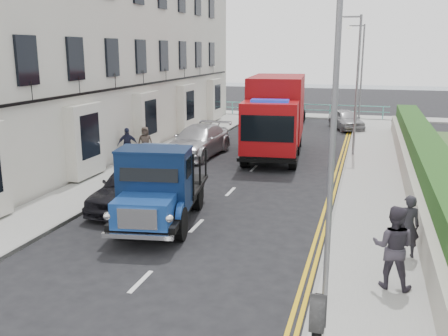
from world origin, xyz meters
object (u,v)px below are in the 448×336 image
at_px(lamp_far, 360,70).
at_px(lamp_near, 327,122).
at_px(red_lorry, 275,114).
at_px(parked_car_front, 133,186).
at_px(lamp_mid, 355,78).
at_px(bedford_lorry, 157,192).
at_px(pedestrian_east_near, 408,226).

bearing_deg(lamp_far, lamp_near, -90.00).
relative_size(red_lorry, parked_car_front, 1.77).
relative_size(lamp_far, red_lorry, 0.89).
bearing_deg(lamp_near, red_lorry, 104.03).
xyz_separation_m(lamp_mid, parked_car_front, (-6.92, -10.75, -3.24)).
bearing_deg(lamp_near, lamp_far, 90.00).
relative_size(bedford_lorry, red_lorry, 0.70).
height_order(lamp_mid, lamp_far, same).
height_order(bedford_lorry, parked_car_front, bedford_lorry).
bearing_deg(parked_car_front, lamp_mid, 57.46).
relative_size(red_lorry, pedestrian_east_near, 4.75).
bearing_deg(bedford_lorry, parked_car_front, 123.83).
bearing_deg(red_lorry, bedford_lorry, -102.44).
bearing_deg(bedford_lorry, lamp_far, 67.54).
bearing_deg(parked_car_front, red_lorry, 73.01).
bearing_deg(lamp_far, red_lorry, -109.57).
distance_m(lamp_mid, bedford_lorry, 13.88).
height_order(lamp_mid, pedestrian_east_near, lamp_mid).
xyz_separation_m(lamp_near, lamp_mid, (0.00, 16.00, 0.00)).
relative_size(lamp_near, parked_car_front, 1.58).
height_order(lamp_mid, parked_car_front, lamp_mid).
bearing_deg(red_lorry, pedestrian_east_near, -70.31).
height_order(lamp_far, red_lorry, lamp_far).
bearing_deg(bedford_lorry, lamp_mid, 57.91).
height_order(lamp_mid, bedford_lorry, lamp_mid).
height_order(red_lorry, pedestrian_east_near, red_lorry).
height_order(lamp_mid, red_lorry, lamp_mid).
relative_size(lamp_far, pedestrian_east_near, 4.22).
distance_m(lamp_near, lamp_far, 26.00).
xyz_separation_m(red_lorry, pedestrian_east_near, (5.74, -12.21, -1.19)).
xyz_separation_m(parked_car_front, pedestrian_east_near, (8.84, -2.19, 0.19)).
relative_size(bedford_lorry, parked_car_front, 1.24).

